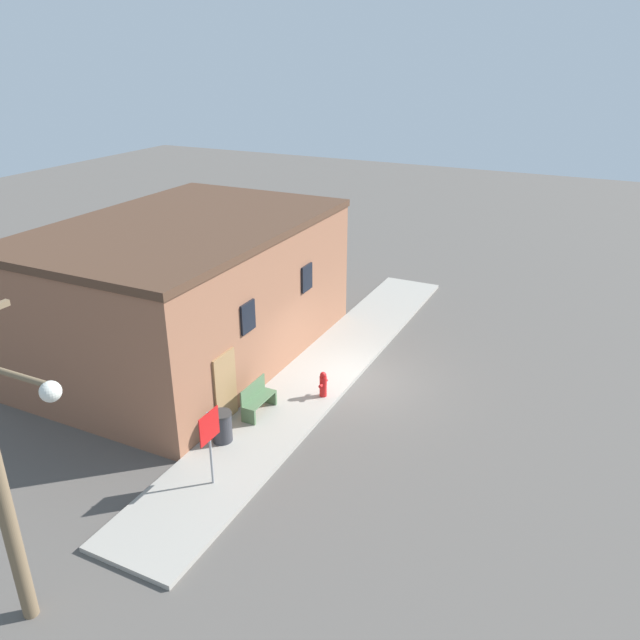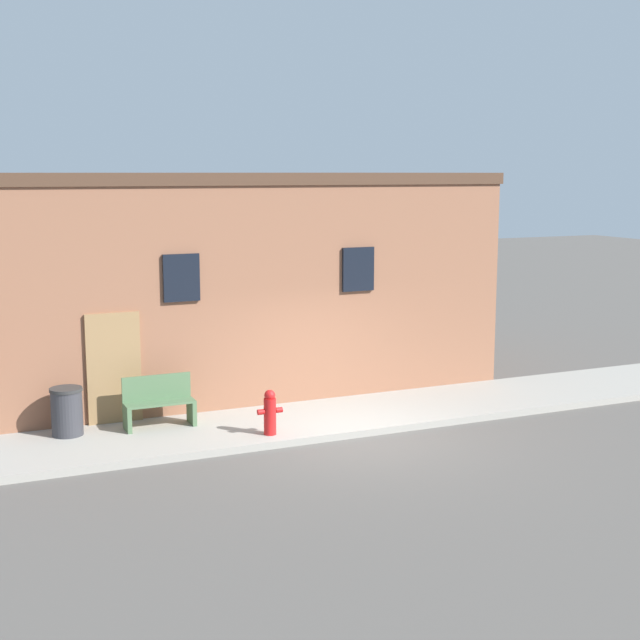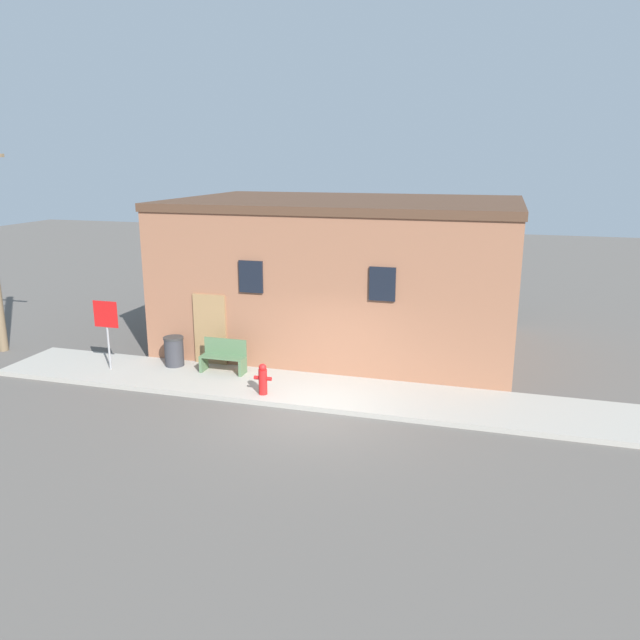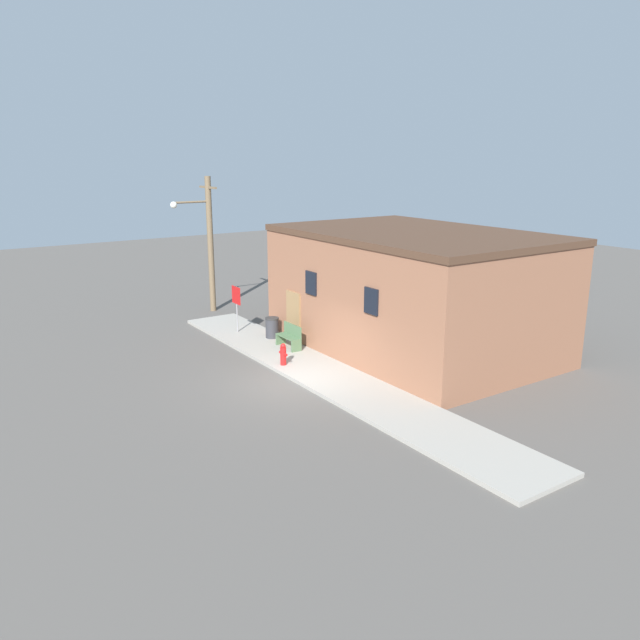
# 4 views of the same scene
# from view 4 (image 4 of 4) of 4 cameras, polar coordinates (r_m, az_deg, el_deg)

# --- Properties ---
(ground_plane) EXTENTS (80.00, 80.00, 0.00)m
(ground_plane) POSITION_cam_4_polar(r_m,az_deg,el_deg) (21.48, -2.34, -5.74)
(ground_plane) COLOR #56514C
(sidewalk) EXTENTS (18.92, 2.39, 0.13)m
(sidewalk) POSITION_cam_4_polar(r_m,az_deg,el_deg) (22.06, 0.30, -4.98)
(sidewalk) COLOR #9E998E
(sidewalk) RESTS_ON ground
(brick_building) EXTENTS (10.70, 7.18, 4.74)m
(brick_building) POSITION_cam_4_polar(r_m,az_deg,el_deg) (24.79, 8.46, 2.63)
(brick_building) COLOR #8E5B42
(brick_building) RESTS_ON ground
(fire_hydrant) EXTENTS (0.46, 0.22, 0.82)m
(fire_hydrant) POSITION_cam_4_polar(r_m,az_deg,el_deg) (22.74, -3.38, -3.13)
(fire_hydrant) COLOR red
(fire_hydrant) RESTS_ON sidewalk
(stop_sign) EXTENTS (0.75, 0.06, 2.00)m
(stop_sign) POSITION_cam_4_polar(r_m,az_deg,el_deg) (26.93, -7.65, 1.81)
(stop_sign) COLOR gray
(stop_sign) RESTS_ON sidewalk
(bench) EXTENTS (1.28, 0.44, 0.94)m
(bench) POSITION_cam_4_polar(r_m,az_deg,el_deg) (24.75, -2.79, -1.55)
(bench) COLOR #4C6B47
(bench) RESTS_ON sidewalk
(trash_bin) EXTENTS (0.58, 0.58, 0.86)m
(trash_bin) POSITION_cam_4_polar(r_m,az_deg,el_deg) (26.16, -4.40, -0.69)
(trash_bin) COLOR #333338
(trash_bin) RESTS_ON sidewalk
(utility_pole) EXTENTS (1.80, 2.07, 6.59)m
(utility_pole) POSITION_cam_4_polar(r_m,az_deg,el_deg) (31.05, -10.20, 7.19)
(utility_pole) COLOR brown
(utility_pole) RESTS_ON ground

